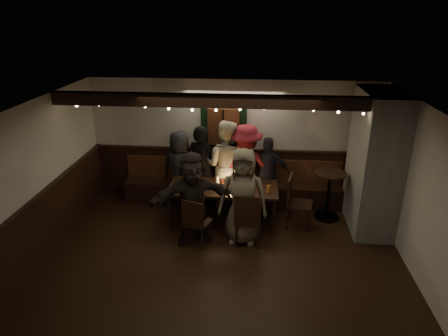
# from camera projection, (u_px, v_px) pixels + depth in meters

# --- Properties ---
(room) EXTENTS (6.02, 5.01, 2.62)m
(room) POSITION_uv_depth(u_px,v_px,m) (287.00, 172.00, 7.42)
(room) COLOR black
(room) RESTS_ON ground
(dining_table) EXTENTS (2.08, 0.89, 0.90)m
(dining_table) POSITION_uv_depth(u_px,v_px,m) (223.00, 190.00, 7.64)
(dining_table) COLOR black
(dining_table) RESTS_ON ground
(chair_near_left) EXTENTS (0.52, 0.52, 0.91)m
(chair_near_left) POSITION_uv_depth(u_px,v_px,m) (195.00, 220.00, 6.90)
(chair_near_left) COLOR black
(chair_near_left) RESTS_ON ground
(chair_near_right) EXTENTS (0.46, 0.46, 1.01)m
(chair_near_right) POSITION_uv_depth(u_px,v_px,m) (248.00, 217.00, 6.88)
(chair_near_right) COLOR black
(chair_near_right) RESTS_ON ground
(chair_end) EXTENTS (0.53, 0.53, 1.01)m
(chair_end) POSITION_uv_depth(u_px,v_px,m) (295.00, 199.00, 7.53)
(chair_end) COLOR black
(chair_end) RESTS_ON ground
(high_top) EXTENTS (0.61, 0.61, 0.98)m
(high_top) POSITION_uv_depth(u_px,v_px,m) (329.00, 189.00, 7.80)
(high_top) COLOR black
(high_top) RESTS_ON ground
(person_a) EXTENTS (0.87, 0.65, 1.61)m
(person_a) POSITION_uv_depth(u_px,v_px,m) (180.00, 168.00, 8.32)
(person_a) COLOR black
(person_a) RESTS_ON ground
(person_b) EXTENTS (0.74, 0.61, 1.76)m
(person_b) POSITION_uv_depth(u_px,v_px,m) (201.00, 167.00, 8.20)
(person_b) COLOR black
(person_b) RESTS_ON ground
(person_c) EXTENTS (1.03, 0.87, 1.87)m
(person_c) POSITION_uv_depth(u_px,v_px,m) (225.00, 165.00, 8.16)
(person_c) COLOR beige
(person_c) RESTS_ON ground
(person_d) EXTENTS (1.29, 0.93, 1.80)m
(person_d) POSITION_uv_depth(u_px,v_px,m) (246.00, 168.00, 8.11)
(person_d) COLOR maroon
(person_d) RESTS_ON ground
(person_e) EXTENTS (0.91, 0.41, 1.54)m
(person_e) POSITION_uv_depth(u_px,v_px,m) (268.00, 173.00, 8.17)
(person_e) COLOR #20202B
(person_e) RESTS_ON ground
(person_f) EXTENTS (1.64, 1.00, 1.69)m
(person_f) POSITION_uv_depth(u_px,v_px,m) (193.00, 198.00, 6.94)
(person_f) COLOR black
(person_f) RESTS_ON ground
(person_g) EXTENTS (0.88, 0.60, 1.76)m
(person_g) POSITION_uv_depth(u_px,v_px,m) (243.00, 196.00, 6.92)
(person_g) COLOR #746752
(person_g) RESTS_ON ground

